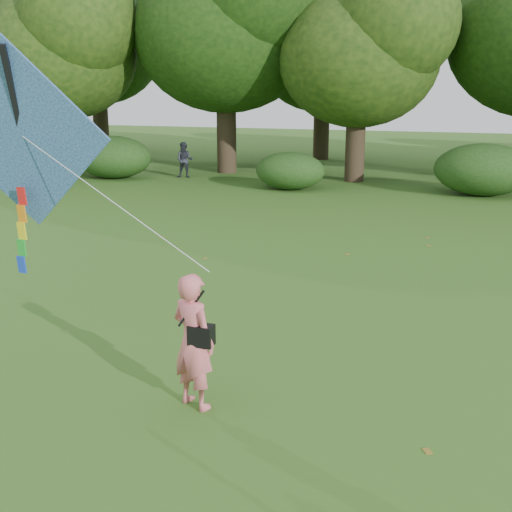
% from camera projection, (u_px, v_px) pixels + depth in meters
% --- Properties ---
extents(ground, '(100.00, 100.00, 0.00)m').
position_uv_depth(ground, '(255.00, 420.00, 7.77)').
color(ground, '#265114').
rests_on(ground, ground).
extents(man_kite_flyer, '(0.75, 0.63, 1.74)m').
position_uv_depth(man_kite_flyer, '(193.00, 341.00, 7.91)').
color(man_kite_flyer, '#DC6770').
rests_on(man_kite_flyer, ground).
extents(bystander_left, '(0.85, 0.73, 1.52)m').
position_uv_depth(bystander_left, '(185.00, 160.00, 27.55)').
color(bystander_left, '#2A2D38').
rests_on(bystander_left, ground).
extents(crossbody_bag, '(0.43, 0.20, 0.70)m').
position_uv_depth(crossbody_bag, '(201.00, 334.00, 7.82)').
color(crossbody_bag, black).
rests_on(crossbody_bag, ground).
extents(flying_kite, '(4.56, 1.42, 3.39)m').
position_uv_depth(flying_kite, '(21.00, 138.00, 8.99)').
color(flying_kite, '#2934B3').
rests_on(flying_kite, ground).
extents(tree_line, '(54.70, 15.30, 9.48)m').
position_uv_depth(tree_line, '(457.00, 43.00, 26.89)').
color(tree_line, '#3A2D1E').
rests_on(tree_line, ground).
extents(shrub_band, '(39.15, 3.22, 1.88)m').
position_uv_depth(shrub_band, '(378.00, 169.00, 23.97)').
color(shrub_band, '#264919').
rests_on(shrub_band, ground).
extents(fallen_leaves, '(10.47, 14.47, 0.01)m').
position_uv_depth(fallen_leaves, '(314.00, 312.00, 11.42)').
color(fallen_leaves, olive).
rests_on(fallen_leaves, ground).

